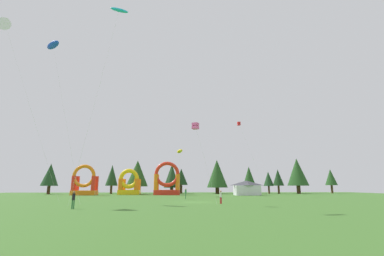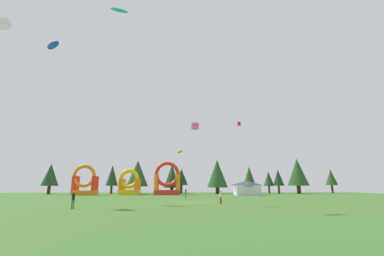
% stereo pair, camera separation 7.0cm
% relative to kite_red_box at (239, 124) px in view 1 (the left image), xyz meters
% --- Properties ---
extents(ground_plane, '(120.00, 120.00, 0.00)m').
position_rel_kite_red_box_xyz_m(ground_plane, '(-11.77, -22.42, -16.22)').
color(ground_plane, '#3D6B28').
extents(kite_red_box, '(6.32, 0.63, 16.69)m').
position_rel_kite_red_box_xyz_m(kite_red_box, '(0.00, 0.00, 0.00)').
color(kite_red_box, red).
rests_on(kite_red_box, ground_plane).
extents(kite_cyan_parafoil, '(5.23, 1.11, 24.56)m').
position_rel_kite_red_box_xyz_m(kite_cyan_parafoil, '(-21.93, -29.61, 7.70)').
color(kite_cyan_parafoil, '#19B7CC').
rests_on(kite_cyan_parafoil, ground_plane).
extents(kite_white_delta, '(10.14, 3.88, 26.07)m').
position_rel_kite_red_box_xyz_m(kite_white_delta, '(-39.58, -23.39, 8.79)').
color(kite_white_delta, white).
rests_on(kite_white_delta, ground_plane).
extents(kite_blue_parafoil, '(9.84, 7.56, 24.97)m').
position_rel_kite_red_box_xyz_m(kite_blue_parafoil, '(-34.42, -19.52, 8.04)').
color(kite_blue_parafoil, blue).
rests_on(kite_blue_parafoil, ground_plane).
extents(kite_pink_box, '(2.83, 2.06, 9.87)m').
position_rel_kite_red_box_xyz_m(kite_pink_box, '(-12.14, -27.68, -6.76)').
color(kite_pink_box, '#EA599E').
rests_on(kite_pink_box, ground_plane).
extents(kite_yellow_parafoil, '(1.56, 3.73, 10.25)m').
position_rel_kite_red_box_xyz_m(kite_yellow_parafoil, '(-13.65, -0.51, -6.52)').
color(kite_yellow_parafoil, yellow).
rests_on(kite_yellow_parafoil, ground_plane).
extents(person_midfield, '(0.39, 0.39, 1.61)m').
position_rel_kite_red_box_xyz_m(person_midfield, '(-8.89, -26.13, -15.27)').
color(person_midfield, '#B21E26').
rests_on(person_midfield, ground_plane).
extents(person_near_camera, '(0.31, 0.31, 1.67)m').
position_rel_kite_red_box_xyz_m(person_near_camera, '(-24.34, -33.09, -15.23)').
color(person_near_camera, '#33723F').
rests_on(person_near_camera, ground_plane).
extents(person_far_side, '(0.32, 0.32, 1.79)m').
position_rel_kite_red_box_xyz_m(person_far_side, '(-12.77, -12.87, -15.16)').
color(person_far_side, '#33723F').
rests_on(person_far_side, ground_plane).
extents(inflatable_orange_dome, '(5.28, 4.59, 6.51)m').
position_rel_kite_red_box_xyz_m(inflatable_orange_dome, '(-26.34, 11.78, -13.92)').
color(inflatable_orange_dome, yellow).
rests_on(inflatable_orange_dome, ground_plane).
extents(inflatable_yellow_castle, '(6.42, 3.86, 8.17)m').
position_rel_kite_red_box_xyz_m(inflatable_yellow_castle, '(-16.63, 9.23, -13.23)').
color(inflatable_yellow_castle, red).
rests_on(inflatable_yellow_castle, ground_plane).
extents(inflatable_red_slide, '(5.70, 3.62, 7.32)m').
position_rel_kite_red_box_xyz_m(inflatable_red_slide, '(-36.70, 8.62, -13.54)').
color(inflatable_red_slide, orange).
rests_on(inflatable_red_slide, ground_plane).
extents(festival_tent, '(5.90, 3.61, 3.46)m').
position_rel_kite_red_box_xyz_m(festival_tent, '(2.68, 5.57, -14.50)').
color(festival_tent, silver).
rests_on(festival_tent, ground_plane).
extents(tree_row_0, '(4.55, 4.55, 8.29)m').
position_rel_kite_red_box_xyz_m(tree_row_0, '(-49.27, 18.24, -11.02)').
color(tree_row_0, '#4C331E').
rests_on(tree_row_0, ground_plane).
extents(tree_row_1, '(3.42, 3.42, 8.06)m').
position_rel_kite_red_box_xyz_m(tree_row_1, '(-32.55, 19.12, -11.12)').
color(tree_row_1, '#4C331E').
rests_on(tree_row_1, ground_plane).
extents(tree_row_2, '(6.11, 6.11, 9.35)m').
position_rel_kite_red_box_xyz_m(tree_row_2, '(-25.30, 18.30, -10.56)').
color(tree_row_2, '#4C331E').
rests_on(tree_row_2, ground_plane).
extents(tree_row_3, '(4.63, 4.63, 8.48)m').
position_rel_kite_red_box_xyz_m(tree_row_3, '(-15.67, 21.96, -11.17)').
color(tree_row_3, '#4C331E').
rests_on(tree_row_3, ground_plane).
extents(tree_row_4, '(4.06, 4.06, 8.19)m').
position_rel_kite_red_box_xyz_m(tree_row_4, '(-15.48, 21.52, -11.12)').
color(tree_row_4, '#4C331E').
rests_on(tree_row_4, ground_plane).
extents(tree_row_5, '(3.91, 3.91, 7.32)m').
position_rel_kite_red_box_xyz_m(tree_row_5, '(-12.79, 22.62, -11.39)').
color(tree_row_5, '#4C331E').
rests_on(tree_row_5, ground_plane).
extents(tree_row_6, '(5.98, 5.98, 9.73)m').
position_rel_kite_red_box_xyz_m(tree_row_6, '(-2.44, 19.11, -10.52)').
color(tree_row_6, '#4C331E').
rests_on(tree_row_6, ground_plane).
extents(tree_row_7, '(3.68, 3.68, 8.01)m').
position_rel_kite_red_box_xyz_m(tree_row_7, '(7.88, 22.46, -11.08)').
color(tree_row_7, '#4C331E').
rests_on(tree_row_7, ground_plane).
extents(tree_row_8, '(2.94, 2.94, 6.38)m').
position_rel_kite_red_box_xyz_m(tree_row_8, '(12.79, 19.37, -12.00)').
color(tree_row_8, '#4C331E').
rests_on(tree_row_8, ground_plane).
extents(tree_row_9, '(3.15, 3.15, 6.91)m').
position_rel_kite_red_box_xyz_m(tree_row_9, '(15.13, 17.84, -11.68)').
color(tree_row_9, '#4C331E').
rests_on(tree_row_9, ground_plane).
extents(tree_row_10, '(6.07, 6.07, 10.20)m').
position_rel_kite_red_box_xyz_m(tree_row_10, '(21.50, 19.00, -10.03)').
color(tree_row_10, '#4C331E').
rests_on(tree_row_10, ground_plane).
extents(tree_row_11, '(3.49, 3.49, 7.24)m').
position_rel_kite_red_box_xyz_m(tree_row_11, '(32.96, 21.36, -11.45)').
color(tree_row_11, '#4C331E').
rests_on(tree_row_11, ground_plane).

